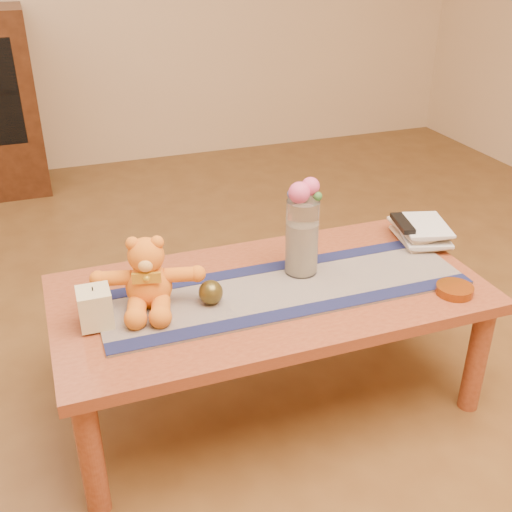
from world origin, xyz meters
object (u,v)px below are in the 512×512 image
object	(u,v)px
book_bottom	(400,240)
amber_dish	(455,290)
pillar_candle	(95,307)
bronze_ball	(211,292)
teddy_bear	(148,273)
tv_remote	(403,223)
glass_vase	(302,237)

from	to	relation	value
book_bottom	amber_dish	xyz separation A→B (m)	(-0.03, -0.38, 0.00)
pillar_candle	bronze_ball	xyz separation A→B (m)	(0.35, -0.00, -0.02)
teddy_bear	book_bottom	distance (m)	0.98
bronze_ball	tv_remote	world-z (taller)	tv_remote
bronze_ball	amber_dish	xyz separation A→B (m)	(0.76, -0.20, -0.03)
bronze_ball	amber_dish	bearing A→B (deg)	-15.01
teddy_bear	glass_vase	size ratio (longest dim) A/B	1.25
pillar_candle	amber_dish	distance (m)	1.13
bronze_ball	book_bottom	world-z (taller)	bronze_ball
tv_remote	bronze_ball	bearing A→B (deg)	-155.02
book_bottom	amber_dish	world-z (taller)	amber_dish
bronze_ball	amber_dish	size ratio (longest dim) A/B	0.64
tv_remote	pillar_candle	bearing A→B (deg)	-158.89
glass_vase	bronze_ball	distance (m)	0.37
bronze_ball	tv_remote	size ratio (longest dim) A/B	0.48
teddy_bear	book_bottom	bearing A→B (deg)	20.54
glass_vase	tv_remote	size ratio (longest dim) A/B	1.62
teddy_bear	tv_remote	bearing A→B (deg)	19.98
glass_vase	bronze_ball	size ratio (longest dim) A/B	3.40
glass_vase	tv_remote	xyz separation A→B (m)	(0.44, 0.08, -0.05)
tv_remote	teddy_bear	bearing A→B (deg)	-160.88
glass_vase	bronze_ball	xyz separation A→B (m)	(-0.34, -0.09, -0.09)
bronze_ball	book_bottom	size ratio (longest dim) A/B	0.34
teddy_bear	pillar_candle	xyz separation A→B (m)	(-0.17, -0.06, -0.05)
amber_dish	glass_vase	bearing A→B (deg)	144.76
tv_remote	amber_dish	xyz separation A→B (m)	(-0.03, -0.37, -0.07)
bronze_ball	book_bottom	xyz separation A→B (m)	(0.79, 0.18, -0.04)
teddy_bear	amber_dish	world-z (taller)	teddy_bear
pillar_candle	book_bottom	xyz separation A→B (m)	(1.14, 0.17, -0.05)
pillar_candle	teddy_bear	bearing A→B (deg)	18.93
pillar_candle	tv_remote	size ratio (longest dim) A/B	0.71
amber_dish	pillar_candle	bearing A→B (deg)	169.39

